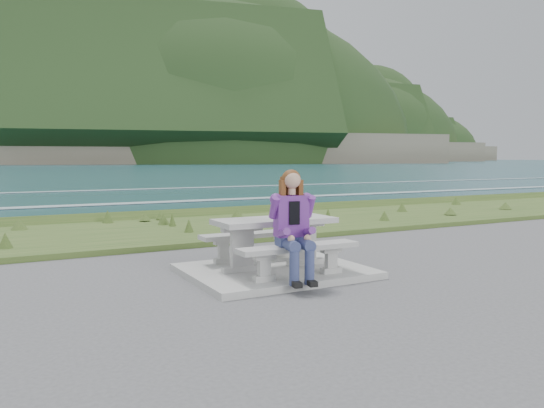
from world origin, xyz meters
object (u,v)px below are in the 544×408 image
at_px(bench_landward, 299,252).
at_px(seated_woman, 295,240).
at_px(picnic_table, 275,229).
at_px(bench_seaward, 254,239).

distance_m(bench_landward, seated_woman, 0.28).
distance_m(picnic_table, bench_landward, 0.74).
height_order(bench_landward, seated_woman, seated_woman).
bearing_deg(picnic_table, bench_landward, -90.00).
bearing_deg(bench_landward, seated_woman, -135.76).
distance_m(picnic_table, seated_woman, 0.85).
height_order(bench_seaward, seated_woman, seated_woman).
xyz_separation_m(bench_landward, bench_seaward, (0.00, 1.40, 0.00)).
relative_size(picnic_table, bench_seaward, 1.00).
bearing_deg(picnic_table, bench_seaward, 90.00).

